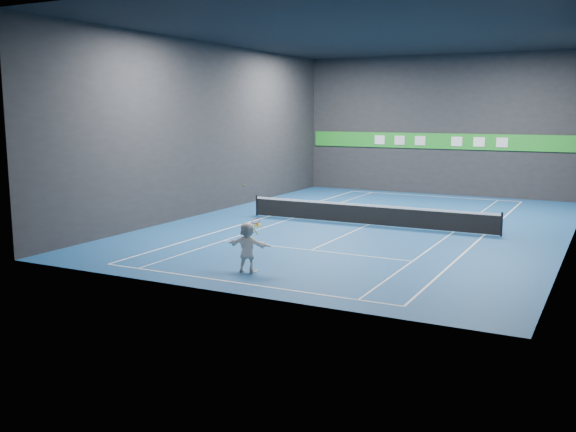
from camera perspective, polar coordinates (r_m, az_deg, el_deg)
The scene contains 19 objects.
ground at distance 31.21m, azimuth 7.11°, elevation -0.79°, with size 26.00×26.00×0.00m, color navy.
ceiling at distance 30.94m, azimuth 7.46°, elevation 15.85°, with size 26.00×26.00×0.00m, color black.
wall_back at distance 43.18m, azimuth 13.30°, elevation 7.83°, with size 18.00×0.10×9.00m, color black.
wall_front at distance 19.09m, azimuth -6.40°, elevation 6.42°, with size 18.00×0.10×9.00m, color black.
wall_left at distance 34.89m, azimuth -6.86°, elevation 7.71°, with size 0.10×26.00×9.00m, color black.
baseline_near at distance 20.72m, azimuth -4.46°, elevation -5.94°, with size 10.98×0.08×0.01m, color white.
baseline_far at distance 42.45m, azimuth 12.70°, elevation 1.74°, with size 10.98×0.08×0.01m, color white.
sideline_doubles_left at distance 33.48m, azimuth -1.73°, elevation -0.03°, with size 0.08×23.78×0.01m, color white.
sideline_doubles_right at distance 29.80m, azimuth 17.06°, elevation -1.61°, with size 0.08×23.78×0.01m, color white.
sideline_singles_left at distance 32.84m, azimuth 0.37°, elevation -0.21°, with size 0.06×23.78×0.01m, color white.
sideline_singles_right at distance 30.07m, azimuth 14.47°, elevation -1.40°, with size 0.06×23.78×0.01m, color white.
service_line_near at distance 25.41m, azimuth 2.08°, elevation -3.05°, with size 8.23×0.06×0.01m, color white.
service_line_far at distance 37.21m, azimuth 10.54°, elevation 0.76°, with size 8.23×0.06×0.01m, color white.
center_service_line at distance 31.21m, azimuth 7.11°, elevation -0.79°, with size 0.06×12.80×0.01m, color white.
player at distance 21.89m, azimuth -3.63°, elevation -2.77°, with size 1.61×0.51×1.73m, color white.
tennis_ball at distance 21.71m, azimuth -3.97°, elevation 2.74°, with size 0.06×0.06×0.06m, color #A7D022.
tennis_net at distance 31.12m, azimuth 7.13°, elevation 0.19°, with size 12.50×0.10×1.07m.
sponsor_banner at distance 43.15m, azimuth 13.23°, elevation 6.50°, with size 17.64×0.11×1.00m.
tennis_racket at distance 21.60m, azimuth -2.85°, elevation -0.61°, with size 0.45×0.37×0.58m.
Camera 1 is at (10.59, -28.85, 5.46)m, focal length 40.00 mm.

